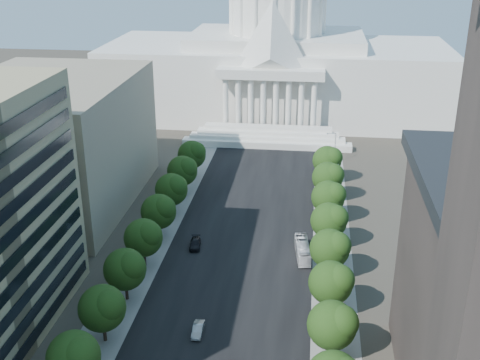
% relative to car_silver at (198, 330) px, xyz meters
% --- Properties ---
extents(road_asphalt, '(30.00, 260.00, 0.01)m').
position_rel_car_silver_xyz_m(road_asphalt, '(3.43, 38.41, -0.78)').
color(road_asphalt, black).
rests_on(road_asphalt, ground).
extents(sidewalk_left, '(8.00, 260.00, 0.02)m').
position_rel_car_silver_xyz_m(sidewalk_left, '(-15.57, 38.41, -0.78)').
color(sidewalk_left, gray).
rests_on(sidewalk_left, ground).
extents(sidewalk_right, '(8.00, 260.00, 0.02)m').
position_rel_car_silver_xyz_m(sidewalk_right, '(22.43, 38.41, -0.78)').
color(sidewalk_right, gray).
rests_on(sidewalk_right, ground).
extents(capitol, '(120.00, 56.00, 73.00)m').
position_rel_car_silver_xyz_m(capitol, '(3.43, 133.30, 19.23)').
color(capitol, white).
rests_on(capitol, ground).
extents(office_block_left_far, '(38.00, 52.00, 30.00)m').
position_rel_car_silver_xyz_m(office_block_left_far, '(-44.57, 48.41, 14.22)').
color(office_block_left_far, gray).
rests_on(office_block_left_far, ground).
extents(tree_l_c, '(7.79, 7.60, 9.97)m').
position_rel_car_silver_xyz_m(tree_l_c, '(-14.23, -15.79, 5.68)').
color(tree_l_c, '#33261C').
rests_on(tree_l_c, ground).
extents(tree_l_d, '(7.79, 7.60, 9.97)m').
position_rel_car_silver_xyz_m(tree_l_d, '(-14.23, -3.79, 5.68)').
color(tree_l_d, '#33261C').
rests_on(tree_l_d, ground).
extents(tree_l_e, '(7.79, 7.60, 9.97)m').
position_rel_car_silver_xyz_m(tree_l_e, '(-14.23, 8.21, 5.68)').
color(tree_l_e, '#33261C').
rests_on(tree_l_e, ground).
extents(tree_l_f, '(7.79, 7.60, 9.97)m').
position_rel_car_silver_xyz_m(tree_l_f, '(-14.23, 20.21, 5.68)').
color(tree_l_f, '#33261C').
rests_on(tree_l_f, ground).
extents(tree_l_g, '(7.79, 7.60, 9.97)m').
position_rel_car_silver_xyz_m(tree_l_g, '(-14.23, 32.21, 5.68)').
color(tree_l_g, '#33261C').
rests_on(tree_l_g, ground).
extents(tree_l_h, '(7.79, 7.60, 9.97)m').
position_rel_car_silver_xyz_m(tree_l_h, '(-14.23, 44.21, 5.68)').
color(tree_l_h, '#33261C').
rests_on(tree_l_h, ground).
extents(tree_l_i, '(7.79, 7.60, 9.97)m').
position_rel_car_silver_xyz_m(tree_l_i, '(-14.23, 56.21, 5.68)').
color(tree_l_i, '#33261C').
rests_on(tree_l_i, ground).
extents(tree_l_j, '(7.79, 7.60, 9.97)m').
position_rel_car_silver_xyz_m(tree_l_j, '(-14.23, 68.21, 5.68)').
color(tree_l_j, '#33261C').
rests_on(tree_l_j, ground).
extents(tree_r_d, '(7.79, 7.60, 9.97)m').
position_rel_car_silver_xyz_m(tree_r_d, '(21.77, -3.79, 5.68)').
color(tree_r_d, '#33261C').
rests_on(tree_r_d, ground).
extents(tree_r_e, '(7.79, 7.60, 9.97)m').
position_rel_car_silver_xyz_m(tree_r_e, '(21.77, 8.21, 5.68)').
color(tree_r_e, '#33261C').
rests_on(tree_r_e, ground).
extents(tree_r_f, '(7.79, 7.60, 9.97)m').
position_rel_car_silver_xyz_m(tree_r_f, '(21.77, 20.21, 5.68)').
color(tree_r_f, '#33261C').
rests_on(tree_r_f, ground).
extents(tree_r_g, '(7.79, 7.60, 9.97)m').
position_rel_car_silver_xyz_m(tree_r_g, '(21.77, 32.21, 5.68)').
color(tree_r_g, '#33261C').
rests_on(tree_r_g, ground).
extents(tree_r_h, '(7.79, 7.60, 9.97)m').
position_rel_car_silver_xyz_m(tree_r_h, '(21.77, 44.21, 5.68)').
color(tree_r_h, '#33261C').
rests_on(tree_r_h, ground).
extents(tree_r_i, '(7.79, 7.60, 9.97)m').
position_rel_car_silver_xyz_m(tree_r_i, '(21.77, 56.21, 5.68)').
color(tree_r_i, '#33261C').
rests_on(tree_r_i, ground).
extents(tree_r_j, '(7.79, 7.60, 9.97)m').
position_rel_car_silver_xyz_m(tree_r_j, '(21.77, 68.21, 5.68)').
color(tree_r_j, '#33261C').
rests_on(tree_r_j, ground).
extents(streetlight_c, '(2.61, 0.44, 9.00)m').
position_rel_car_silver_xyz_m(streetlight_c, '(23.33, 8.41, 5.05)').
color(streetlight_c, gray).
rests_on(streetlight_c, ground).
extents(streetlight_d, '(2.61, 0.44, 9.00)m').
position_rel_car_silver_xyz_m(streetlight_d, '(23.33, 33.41, 5.05)').
color(streetlight_d, gray).
rests_on(streetlight_d, ground).
extents(streetlight_e, '(2.61, 0.44, 9.00)m').
position_rel_car_silver_xyz_m(streetlight_e, '(23.33, 58.41, 5.05)').
color(streetlight_e, gray).
rests_on(streetlight_e, ground).
extents(streetlight_f, '(2.61, 0.44, 9.00)m').
position_rel_car_silver_xyz_m(streetlight_f, '(23.33, 83.41, 5.05)').
color(streetlight_f, gray).
rests_on(streetlight_f, ground).
extents(car_silver, '(1.77, 4.75, 1.55)m').
position_rel_car_silver_xyz_m(car_silver, '(0.00, 0.00, 0.00)').
color(car_silver, '#A0A3A7').
rests_on(car_silver, ground).
extents(car_dark_b, '(2.82, 5.65, 1.58)m').
position_rel_car_silver_xyz_m(car_dark_b, '(-6.10, 28.95, 0.01)').
color(car_dark_b, black).
rests_on(car_dark_b, ground).
extents(city_bus, '(3.75, 10.93, 2.98)m').
position_rel_car_silver_xyz_m(city_bus, '(16.35, 27.88, 0.72)').
color(city_bus, silver).
rests_on(city_bus, ground).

